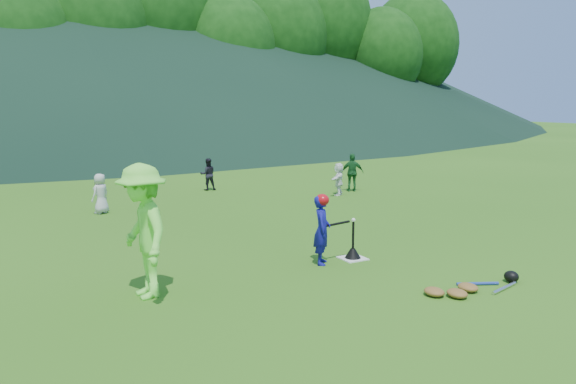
# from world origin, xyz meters

# --- Properties ---
(ground) EXTENTS (120.00, 120.00, 0.00)m
(ground) POSITION_xyz_m (0.00, 0.00, 0.00)
(ground) COLOR #2E6016
(ground) RESTS_ON ground
(home_plate) EXTENTS (0.45, 0.45, 0.02)m
(home_plate) POSITION_xyz_m (0.00, 0.00, 0.01)
(home_plate) COLOR silver
(home_plate) RESTS_ON ground
(baseball) EXTENTS (0.08, 0.08, 0.08)m
(baseball) POSITION_xyz_m (0.00, 0.00, 0.74)
(baseball) COLOR white
(baseball) RESTS_ON batting_tee
(batter_child) EXTENTS (0.50, 0.55, 1.25)m
(batter_child) POSITION_xyz_m (-0.67, 0.02, 0.63)
(batter_child) COLOR navy
(batter_child) RESTS_ON ground
(adult_coach) EXTENTS (0.80, 1.33, 2.01)m
(adult_coach) POSITION_xyz_m (-3.91, -0.15, 1.01)
(adult_coach) COLOR #79F848
(adult_coach) RESTS_ON ground
(fielder_a) EXTENTS (0.61, 0.56, 1.04)m
(fielder_a) POSITION_xyz_m (-3.28, 6.63, 0.52)
(fielder_a) COLOR #BCBCBC
(fielder_a) RESTS_ON ground
(fielder_b) EXTENTS (0.57, 0.49, 1.05)m
(fielder_b) POSITION_xyz_m (0.52, 8.87, 0.52)
(fielder_b) COLOR black
(fielder_b) RESTS_ON ground
(fielder_c) EXTENTS (0.77, 0.60, 1.22)m
(fielder_c) POSITION_xyz_m (4.53, 6.42, 0.61)
(fielder_c) COLOR #1A5726
(fielder_c) RESTS_ON ground
(fielder_d) EXTENTS (0.87, 0.86, 1.00)m
(fielder_d) POSITION_xyz_m (3.72, 6.01, 0.50)
(fielder_d) COLOR white
(fielder_d) RESTS_ON ground
(batting_tee) EXTENTS (0.30, 0.30, 0.68)m
(batting_tee) POSITION_xyz_m (0.00, 0.00, 0.13)
(batting_tee) COLOR black
(batting_tee) RESTS_ON home_plate
(batter_gear) EXTENTS (0.73, 0.26, 0.61)m
(batter_gear) POSITION_xyz_m (-0.65, 0.02, 1.13)
(batter_gear) COLOR #B50C14
(batter_gear) RESTS_ON ground
(equipment_pile) EXTENTS (1.80, 0.64, 0.19)m
(equipment_pile) POSITION_xyz_m (0.52, -2.34, 0.07)
(equipment_pile) COLOR olive
(equipment_pile) RESTS_ON ground
(outfield_fence) EXTENTS (70.07, 0.08, 1.33)m
(outfield_fence) POSITION_xyz_m (0.00, 28.00, 0.70)
(outfield_fence) COLOR gray
(outfield_fence) RESTS_ON ground
(tree_line) EXTENTS (70.04, 11.40, 14.82)m
(tree_line) POSITION_xyz_m (0.20, 33.83, 8.21)
(tree_line) COLOR #382314
(tree_line) RESTS_ON ground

